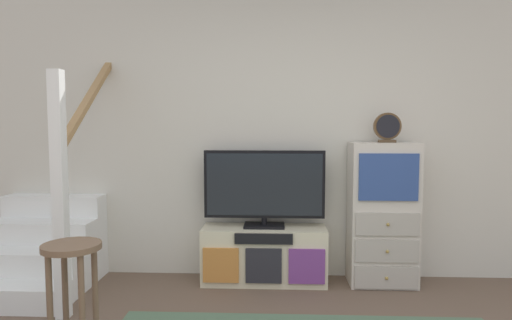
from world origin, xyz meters
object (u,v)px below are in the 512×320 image
Objects in this scene: media_console at (264,255)px; bar_stool_near at (72,274)px; desk_clock at (387,128)px; side_cabinet at (383,214)px; television at (264,186)px.

bar_stool_near is at bearing -128.46° from media_console.
desk_clock reaches higher than bar_stool_near.
side_cabinet is at bearing 141.73° from desk_clock.
desk_clock is (0.02, -0.01, 0.76)m from side_cabinet.
desk_clock reaches higher than side_cabinet.
television is 0.85× the size of side_cabinet.
media_console is 1.56m from desk_clock.
desk_clock is at bearing 32.50° from bar_stool_near.
bar_stool_near is (-2.14, -1.39, -0.10)m from side_cabinet.
side_cabinet reaches higher than television.
media_console is at bearing 51.54° from bar_stool_near.
bar_stool_near is (-1.10, -1.40, -0.33)m from television.
bar_stool_near is at bearing -127.99° from television.
media_console is at bearing -90.00° from television.
side_cabinet reaches higher than media_console.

